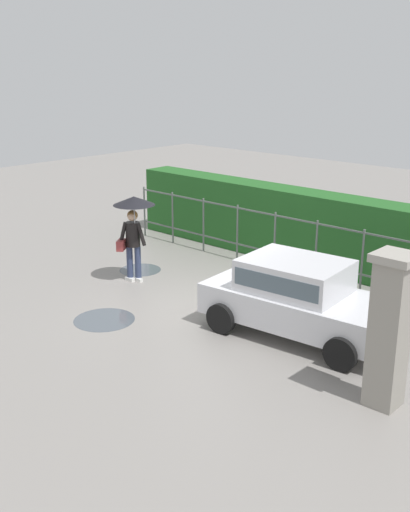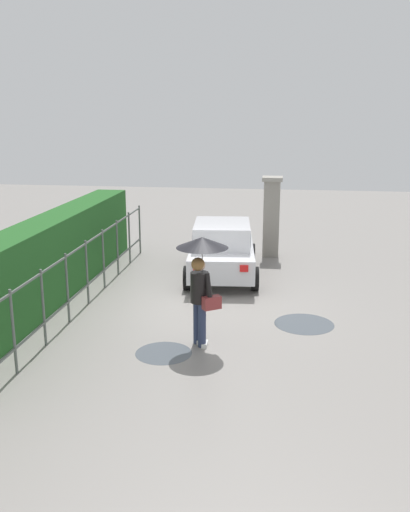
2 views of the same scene
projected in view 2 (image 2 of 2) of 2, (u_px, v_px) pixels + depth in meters
name	position (u px, v px, depth m)	size (l,w,h in m)	color
ground_plane	(215.00, 306.00, 12.99)	(40.00, 40.00, 0.00)	gray
car	(222.00, 247.00, 15.11)	(3.86, 2.14, 1.48)	silver
pedestrian	(202.00, 266.00, 10.52)	(0.97, 0.97, 2.08)	#2D3856
gate_pillar	(271.00, 216.00, 17.18)	(0.60, 0.60, 2.42)	gray
fence_section	(87.00, 269.00, 12.95)	(9.76, 0.05, 1.50)	#59605B
hedge_row	(44.00, 262.00, 13.06)	(10.71, 0.90, 1.90)	#235B23
puddle_near	(304.00, 324.00, 11.89)	(1.25, 1.25, 0.00)	#4C545B
puddle_far	(164.00, 353.00, 10.47)	(1.05, 1.05, 0.00)	#4C545B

